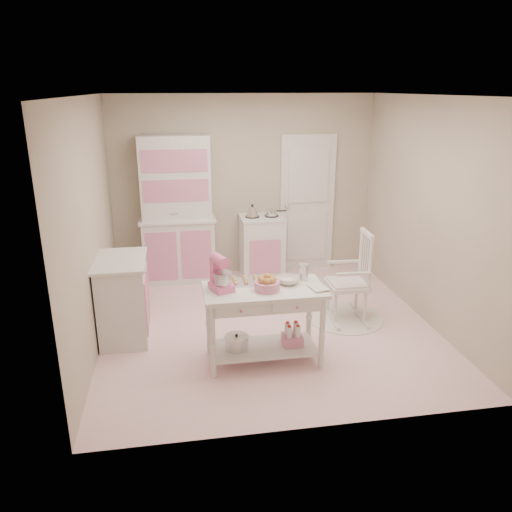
{
  "coord_description": "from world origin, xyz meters",
  "views": [
    {
      "loc": [
        -1.02,
        -5.24,
        2.68
      ],
      "look_at": [
        -0.19,
        -0.26,
        0.97
      ],
      "focal_mm": 35.0,
      "sensor_mm": 36.0,
      "label": 1
    }
  ],
  "objects": [
    {
      "name": "room_shell",
      "position": [
        0.0,
        0.0,
        1.65
      ],
      "size": [
        3.84,
        3.84,
        2.62
      ],
      "color": "pink",
      "rests_on": "ground"
    },
    {
      "name": "door",
      "position": [
        0.95,
        1.87,
        1.02
      ],
      "size": [
        0.82,
        0.05,
        2.04
      ],
      "primitive_type": "cube",
      "color": "silver",
      "rests_on": "ground"
    },
    {
      "name": "hutch",
      "position": [
        -0.99,
        1.66,
        1.04
      ],
      "size": [
        1.06,
        0.5,
        2.08
      ],
      "primitive_type": "cube",
      "color": "silver",
      "rests_on": "ground"
    },
    {
      "name": "stove",
      "position": [
        0.21,
        1.61,
        0.46
      ],
      "size": [
        0.62,
        0.57,
        0.92
      ],
      "primitive_type": "cube",
      "color": "silver",
      "rests_on": "ground"
    },
    {
      "name": "base_cabinet",
      "position": [
        -1.63,
        0.01,
        0.46
      ],
      "size": [
        0.54,
        0.84,
        0.92
      ],
      "primitive_type": "cube",
      "color": "silver",
      "rests_on": "ground"
    },
    {
      "name": "lace_rug",
      "position": [
        0.97,
        0.03,
        0.01
      ],
      "size": [
        0.92,
        0.92,
        0.01
      ],
      "primitive_type": "cylinder",
      "color": "white",
      "rests_on": "ground"
    },
    {
      "name": "rocking_chair",
      "position": [
        0.97,
        0.03,
        0.55
      ],
      "size": [
        0.52,
        0.74,
        1.1
      ],
      "primitive_type": "cube",
      "rotation": [
        0.0,
        0.0,
        -0.05
      ],
      "color": "silver",
      "rests_on": "ground"
    },
    {
      "name": "work_table",
      "position": [
        -0.19,
        -0.76,
        0.4
      ],
      "size": [
        1.2,
        0.6,
        0.8
      ],
      "primitive_type": "cube",
      "color": "silver",
      "rests_on": "ground"
    },
    {
      "name": "stand_mixer",
      "position": [
        -0.61,
        -0.74,
        0.97
      ],
      "size": [
        0.29,
        0.33,
        0.34
      ],
      "primitive_type": "cube",
      "rotation": [
        0.0,
        0.0,
        0.37
      ],
      "color": "pink",
      "rests_on": "work_table"
    },
    {
      "name": "cookie_tray",
      "position": [
        -0.34,
        -0.58,
        0.81
      ],
      "size": [
        0.34,
        0.24,
        0.02
      ],
      "primitive_type": "cube",
      "color": "silver",
      "rests_on": "work_table"
    },
    {
      "name": "bread_basket",
      "position": [
        -0.17,
        -0.81,
        0.85
      ],
      "size": [
        0.25,
        0.25,
        0.09
      ],
      "primitive_type": "cylinder",
      "color": "pink",
      "rests_on": "work_table"
    },
    {
      "name": "mixing_bowl",
      "position": [
        0.07,
        -0.68,
        0.84
      ],
      "size": [
        0.22,
        0.22,
        0.07
      ],
      "primitive_type": "imported",
      "color": "silver",
      "rests_on": "work_table"
    },
    {
      "name": "metal_pitcher",
      "position": [
        0.25,
        -0.6,
        0.89
      ],
      "size": [
        0.1,
        0.1,
        0.17
      ],
      "primitive_type": "cylinder",
      "color": "silver",
      "rests_on": "work_table"
    },
    {
      "name": "recipe_book",
      "position": [
        0.26,
        -0.88,
        0.81
      ],
      "size": [
        0.19,
        0.23,
        0.02
      ],
      "primitive_type": "imported",
      "rotation": [
        0.0,
        0.0,
        0.21
      ],
      "color": "silver",
      "rests_on": "work_table"
    }
  ]
}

